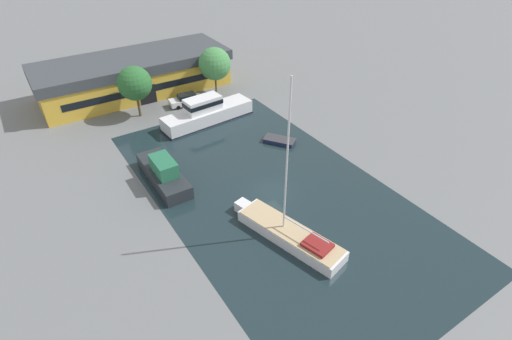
# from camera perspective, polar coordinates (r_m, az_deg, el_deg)

# --- Properties ---
(ground_plane) EXTENTS (440.00, 440.00, 0.00)m
(ground_plane) POSITION_cam_1_polar(r_m,az_deg,el_deg) (40.99, 2.27, -3.14)
(ground_plane) COLOR slate
(water_canal) EXTENTS (21.34, 39.51, 0.01)m
(water_canal) POSITION_cam_1_polar(r_m,az_deg,el_deg) (40.99, 2.27, -3.14)
(water_canal) COLOR #19282D
(water_canal) RESTS_ON ground
(warehouse_building) EXTENTS (28.07, 10.75, 5.41)m
(warehouse_building) POSITION_cam_1_polar(r_m,az_deg,el_deg) (64.06, -16.94, 12.95)
(warehouse_building) COLOR gold
(warehouse_building) RESTS_ON ground
(quay_tree_near_building) EXTENTS (4.48, 4.48, 6.96)m
(quay_tree_near_building) POSITION_cam_1_polar(r_m,az_deg,el_deg) (55.47, -16.95, 11.75)
(quay_tree_near_building) COLOR brown
(quay_tree_near_building) RESTS_ON ground
(quay_tree_by_water) EXTENTS (4.70, 4.70, 7.04)m
(quay_tree_by_water) POSITION_cam_1_polar(r_m,az_deg,el_deg) (60.16, -5.93, 14.85)
(quay_tree_by_water) COLOR brown
(quay_tree_by_water) RESTS_ON ground
(parked_car) EXTENTS (4.87, 2.45, 1.65)m
(parked_car) POSITION_cam_1_polar(r_m,az_deg,el_deg) (58.65, -9.95, 9.87)
(parked_car) COLOR silver
(parked_car) RESTS_ON ground
(sailboat_moored) EXTENTS (5.14, 11.62, 15.03)m
(sailboat_moored) POSITION_cam_1_polar(r_m,az_deg,el_deg) (35.60, 4.70, -8.97)
(sailboat_moored) COLOR silver
(sailboat_moored) RESTS_ON water_canal
(motor_cruiser) EXTENTS (12.73, 4.11, 3.64)m
(motor_cruiser) POSITION_cam_1_polar(r_m,az_deg,el_deg) (53.36, -7.06, 8.08)
(motor_cruiser) COLOR silver
(motor_cruiser) RESTS_ON water_canal
(small_dinghy) EXTENTS (3.65, 4.15, 0.50)m
(small_dinghy) POSITION_cam_1_polar(r_m,az_deg,el_deg) (49.01, 3.38, 4.24)
(small_dinghy) COLOR #19234C
(small_dinghy) RESTS_ON water_canal
(cabin_boat) EXTENTS (2.90, 8.96, 2.99)m
(cabin_boat) POSITION_cam_1_polar(r_m,az_deg,el_deg) (42.87, -13.05, -0.43)
(cabin_boat) COLOR #23282D
(cabin_boat) RESTS_ON water_canal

